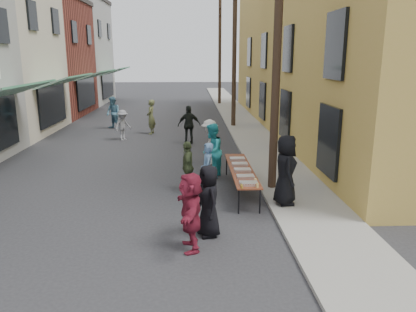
{
  "coord_description": "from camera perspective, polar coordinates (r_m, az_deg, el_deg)",
  "views": [
    {
      "loc": [
        1.71,
        -9.34,
        4.18
      ],
      "look_at": [
        2.21,
        2.34,
        1.3
      ],
      "focal_mm": 35.0,
      "sensor_mm": 36.0,
      "label": 1
    }
  ],
  "objects": [
    {
      "name": "guest_front_b",
      "position": [
        12.27,
        -0.1,
        -1.98
      ],
      "size": [
        0.42,
        0.62,
        1.67
      ],
      "primitive_type": "imported",
      "rotation": [
        0.0,
        0.0,
        -1.54
      ],
      "color": "#5478A3",
      "rests_on": "ground"
    },
    {
      "name": "building_ochre",
      "position": [
        25.17,
        20.15,
        14.89
      ],
      "size": [
        10.0,
        28.0,
        10.0
      ],
      "primitive_type": "cube",
      "color": "#B79A41",
      "rests_on": "ground"
    },
    {
      "name": "guest_front_a",
      "position": [
        9.6,
        0.08,
        -6.31
      ],
      "size": [
        0.8,
        0.98,
        1.74
      ],
      "primitive_type": "imported",
      "rotation": [
        0.0,
        0.0,
        -1.24
      ],
      "color": "black",
      "rests_on": "ground"
    },
    {
      "name": "ground",
      "position": [
        10.37,
        -11.94,
        -10.25
      ],
      "size": [
        120.0,
        120.0,
        0.0
      ],
      "primitive_type": "plane",
      "color": "#28282B",
      "rests_on": "ground"
    },
    {
      "name": "passerby_mid",
      "position": [
        19.81,
        -2.67,
        4.4
      ],
      "size": [
        1.14,
        0.56,
        1.87
      ],
      "primitive_type": "imported",
      "rotation": [
        0.0,
        0.0,
        3.24
      ],
      "color": "black",
      "rests_on": "ground"
    },
    {
      "name": "catering_tray_buns",
      "position": [
        12.47,
        4.86,
        -1.98
      ],
      "size": [
        0.5,
        0.33,
        0.08
      ],
      "primitive_type": "cube",
      "color": "tan",
      "rests_on": "serving_table"
    },
    {
      "name": "guest_front_c",
      "position": [
        14.15,
        0.54,
        0.71
      ],
      "size": [
        1.02,
        1.14,
        1.93
      ],
      "primitive_type": "imported",
      "rotation": [
        0.0,
        0.0,
        -1.93
      ],
      "color": "#2BABB4",
      "rests_on": "ground"
    },
    {
      "name": "cup_stack",
      "position": [
        10.98,
        6.95,
        -4.13
      ],
      "size": [
        0.08,
        0.08,
        0.12
      ],
      "primitive_type": "cylinder",
      "color": "tan",
      "rests_on": "serving_table"
    },
    {
      "name": "catering_tray_foil_b",
      "position": [
        11.81,
        5.29,
        -2.9
      ],
      "size": [
        0.5,
        0.33,
        0.08
      ],
      "primitive_type": "cube",
      "color": "#B2B2B7",
      "rests_on": "serving_table"
    },
    {
      "name": "serving_table",
      "position": [
        12.78,
        4.69,
        -1.95
      ],
      "size": [
        0.7,
        4.0,
        0.75
      ],
      "color": "brown",
      "rests_on": "ground"
    },
    {
      "name": "catering_tray_foil_d",
      "position": [
        13.14,
        4.48,
        -1.15
      ],
      "size": [
        0.5,
        0.33,
        0.08
      ],
      "primitive_type": "cube",
      "color": "#B2B2B7",
      "rests_on": "serving_table"
    },
    {
      "name": "sidewalk",
      "position": [
        24.9,
        5.18,
        4.23
      ],
      "size": [
        2.2,
        60.0,
        0.1
      ],
      "primitive_type": "cube",
      "color": "gray",
      "rests_on": "ground"
    },
    {
      "name": "server",
      "position": [
        11.53,
        10.87,
        -1.95
      ],
      "size": [
        0.67,
        0.99,
        1.98
      ],
      "primitive_type": "imported",
      "rotation": [
        0.0,
        0.0,
        1.53
      ],
      "color": "black",
      "rests_on": "sidewalk"
    },
    {
      "name": "guest_front_e",
      "position": [
        12.75,
        -2.88,
        -1.49
      ],
      "size": [
        0.44,
        0.97,
        1.63
      ],
      "primitive_type": "imported",
      "rotation": [
        0.0,
        0.0,
        -1.62
      ],
      "color": "#495732",
      "rests_on": "ground"
    },
    {
      "name": "condiment_jar_c",
      "position": [
        11.07,
        4.67,
        -4.04
      ],
      "size": [
        0.07,
        0.07,
        0.08
      ],
      "primitive_type": "cylinder",
      "color": "#A57F26",
      "rests_on": "serving_table"
    },
    {
      "name": "guest_front_d",
      "position": [
        15.95,
        0.24,
        1.96
      ],
      "size": [
        0.69,
        1.17,
        1.8
      ],
      "primitive_type": "imported",
      "rotation": [
        0.0,
        0.0,
        -1.55
      ],
      "color": "silver",
      "rests_on": "ground"
    },
    {
      "name": "guest_queue_back",
      "position": [
        8.93,
        -2.45,
        -7.81
      ],
      "size": [
        0.64,
        1.67,
        1.77
      ],
      "primitive_type": "imported",
      "rotation": [
        0.0,
        0.0,
        -1.5
      ],
      "color": "maroon",
      "rests_on": "ground"
    },
    {
      "name": "utility_pole_near",
      "position": [
        12.61,
        9.73,
        15.11
      ],
      "size": [
        0.26,
        0.26,
        9.0
      ],
      "primitive_type": "cylinder",
      "color": "#2D2116",
      "rests_on": "ground"
    },
    {
      "name": "condiment_jar_a",
      "position": [
        10.88,
        4.8,
        -4.36
      ],
      "size": [
        0.07,
        0.07,
        0.08
      ],
      "primitive_type": "cylinder",
      "color": "#A57F26",
      "rests_on": "serving_table"
    },
    {
      "name": "passerby_right",
      "position": [
        22.57,
        -8.02,
        5.46
      ],
      "size": [
        0.54,
        0.74,
        1.89
      ],
      "primitive_type": "imported",
      "rotation": [
        0.0,
        0.0,
        4.59
      ],
      "color": "#565D35",
      "rests_on": "ground"
    },
    {
      "name": "passerby_far",
      "position": [
        24.58,
        -13.18,
        5.91
      ],
      "size": [
        1.16,
        1.15,
        1.89
      ],
      "primitive_type": "imported",
      "rotation": [
        0.0,
        0.0,
        5.54
      ],
      "color": "teal",
      "rests_on": "ground"
    },
    {
      "name": "passerby_left",
      "position": [
        21.14,
        -11.89,
        4.27
      ],
      "size": [
        1.08,
        1.14,
        1.55
      ],
      "primitive_type": "imported",
      "rotation": [
        0.0,
        0.0,
        0.89
      ],
      "color": "gray",
      "rests_on": "ground"
    },
    {
      "name": "catering_tray_buns_end",
      "position": [
        13.82,
        4.14,
        -0.4
      ],
      "size": [
        0.5,
        0.33,
        0.08
      ],
      "primitive_type": "cube",
      "color": "tan",
      "rests_on": "serving_table"
    },
    {
      "name": "catering_tray_sausage",
      "position": [
        11.19,
        5.73,
        -3.86
      ],
      "size": [
        0.5,
        0.33,
        0.08
      ],
      "primitive_type": "cube",
      "color": "maroon",
      "rests_on": "serving_table"
    },
    {
      "name": "condiment_jar_b",
      "position": [
        10.98,
        4.74,
        -4.2
      ],
      "size": [
        0.07,
        0.07,
        0.08
      ],
      "primitive_type": "cylinder",
      "color": "#A57F26",
      "rests_on": "serving_table"
    },
    {
      "name": "utility_pole_far",
      "position": [
        36.43,
        1.67,
        14.33
      ],
      "size": [
        0.26,
        0.26,
        9.0
      ],
      "primitive_type": "cylinder",
      "color": "#2D2116",
      "rests_on": "ground"
    },
    {
      "name": "utility_pole_mid",
      "position": [
        24.47,
        3.73,
        14.55
      ],
      "size": [
        0.26,
        0.26,
        9.0
      ],
      "primitive_type": "cylinder",
      "color": "#2D2116",
      "rests_on": "ground"
    }
  ]
}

